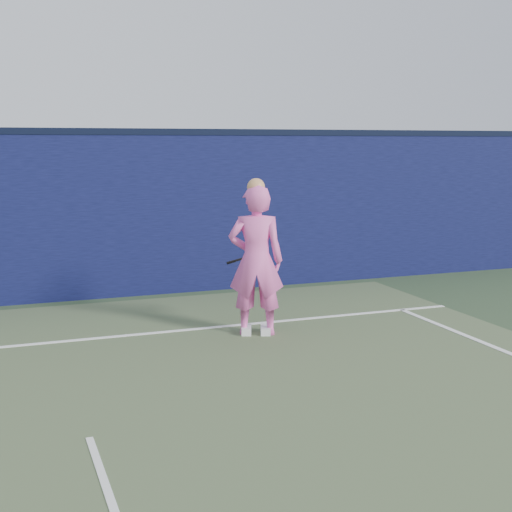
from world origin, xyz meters
name	(u,v)px	position (x,y,z in m)	size (l,w,h in m)	color
ground	(109,495)	(0.00, 0.00, 0.00)	(80.00, 80.00, 0.00)	#2D3B24
backstop_wall	(38,219)	(0.00, 6.50, 1.25)	(24.00, 0.40, 2.50)	black
wall_cap	(34,131)	(0.00, 6.50, 2.55)	(24.00, 0.42, 0.10)	black
player	(256,260)	(2.39, 3.54, 0.94)	(0.80, 0.66, 1.96)	#FC62BF
racket	(255,255)	(2.54, 3.97, 0.93)	(0.54, 0.18, 0.30)	black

